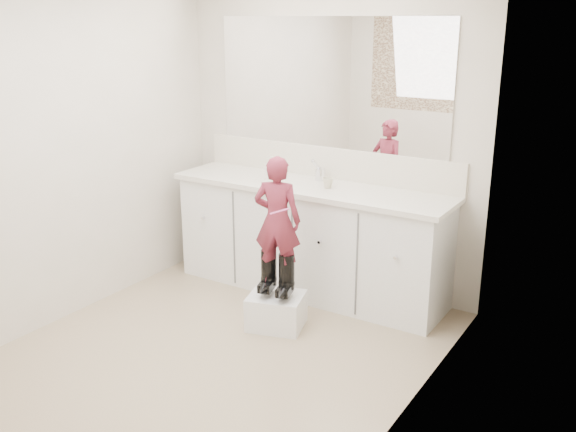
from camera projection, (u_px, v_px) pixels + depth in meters
The scene contains 16 objects.
floor at pixel (217, 353), 4.25m from camera, with size 3.00×3.00×0.00m, color #887759.
wall_back at pixel (328, 139), 5.11m from camera, with size 2.60×2.60×0.00m, color #BDB4A1.
wall_left at pixel (67, 154), 4.56m from camera, with size 3.00×3.00×0.00m, color #BDB4A1.
wall_right at pixel (412, 211), 3.24m from camera, with size 3.00×3.00×0.00m, color #BDB4A1.
vanity_cabinet at pixel (310, 241), 5.12m from camera, with size 2.20×0.55×0.85m, color silver.
countertop at pixel (310, 187), 4.97m from camera, with size 2.28×0.58×0.04m, color beige.
backsplash at pixel (327, 162), 5.15m from camera, with size 2.28×0.03×0.25m, color beige.
mirror at pixel (329, 83), 4.97m from camera, with size 2.00×0.02×1.00m, color white.
faucet at pixel (320, 174), 5.09m from camera, with size 0.08×0.08×0.10m, color silver.
cup at pixel (328, 183), 4.86m from camera, with size 0.09×0.09×0.08m, color beige.
soap_bottle at pixel (271, 168), 5.11m from camera, with size 0.08×0.08×0.18m, color silver.
step_stool at pixel (276, 311), 4.59m from camera, with size 0.38×0.32×0.24m, color silver.
boot_left at pixel (269, 271), 4.56m from camera, with size 0.12×0.21×0.32m, color black, non-canonical shape.
boot_right at pixel (287, 276), 4.48m from camera, with size 0.12×0.21×0.32m, color black, non-canonical shape.
toddler at pixel (277, 220), 4.40m from camera, with size 0.33×0.22×0.91m, color #AD3551.
toothbrush at pixel (280, 211), 4.28m from camera, with size 0.01×0.01×0.14m, color pink.
Camera 1 is at (2.41, -2.96, 2.14)m, focal length 40.00 mm.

